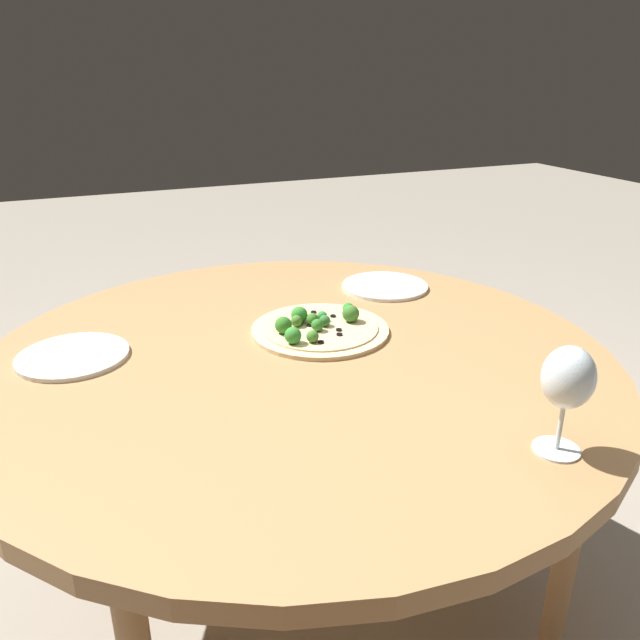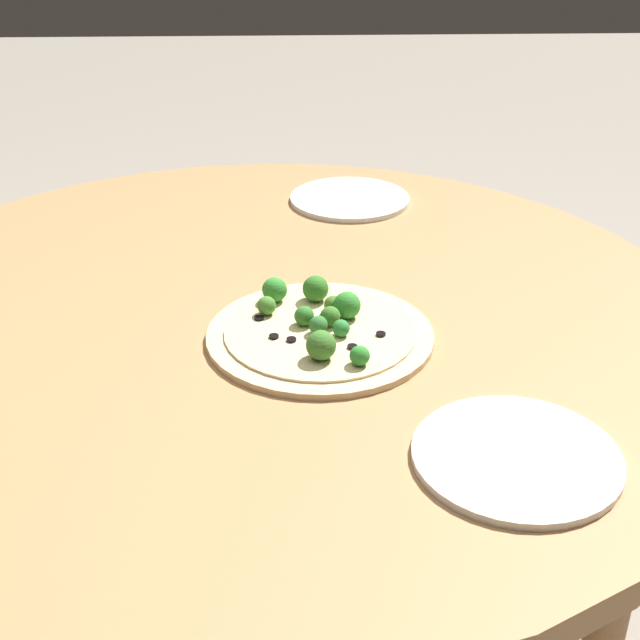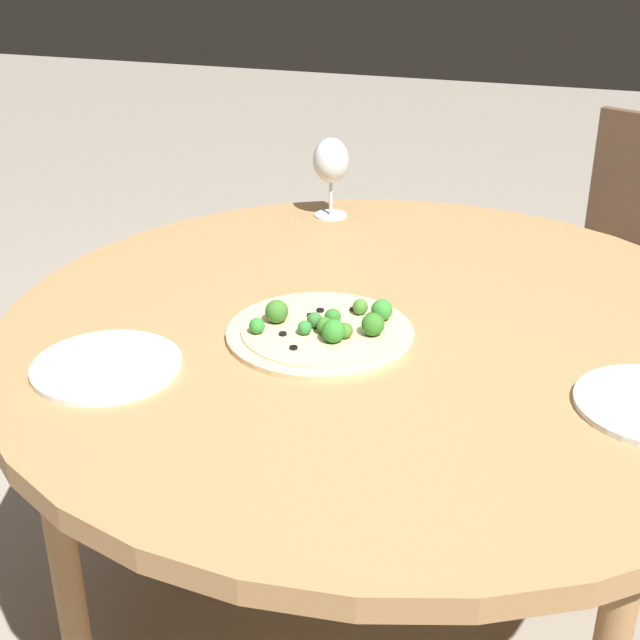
{
  "view_description": "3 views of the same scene",
  "coord_description": "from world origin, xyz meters",
  "views": [
    {
      "loc": [
        -0.44,
        -1.16,
        1.31
      ],
      "look_at": [
        0.09,
        0.09,
        0.75
      ],
      "focal_mm": 35.0,
      "sensor_mm": 36.0,
      "label": 1
    },
    {
      "loc": [
        1.2,
        0.05,
        1.35
      ],
      "look_at": [
        0.09,
        0.09,
        0.75
      ],
      "focal_mm": 50.0,
      "sensor_mm": 36.0,
      "label": 2
    },
    {
      "loc": [
        -0.32,
        1.4,
        1.42
      ],
      "look_at": [
        0.09,
        0.09,
        0.75
      ],
      "focal_mm": 50.0,
      "sensor_mm": 36.0,
      "label": 3
    }
  ],
  "objects": [
    {
      "name": "dining_table",
      "position": [
        0.0,
        0.0,
        0.67
      ],
      "size": [
        1.38,
        1.38,
        0.72
      ],
      "color": "#A87A4C",
      "rests_on": "ground_plane"
    },
    {
      "name": "pizza",
      "position": [
        0.09,
        0.09,
        0.74
      ],
      "size": [
        0.33,
        0.33,
        0.06
      ],
      "color": "#DBBC89",
      "rests_on": "dining_table"
    },
    {
      "name": "plate_near",
      "position": [
        0.39,
        0.3,
        0.73
      ],
      "size": [
        0.24,
        0.24,
        0.01
      ],
      "color": "silver",
      "rests_on": "dining_table"
    },
    {
      "name": "plate_far",
      "position": [
        -0.45,
        0.17,
        0.73
      ],
      "size": [
        0.24,
        0.24,
        0.01
      ],
      "color": "silver",
      "rests_on": "dining_table"
    }
  ]
}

